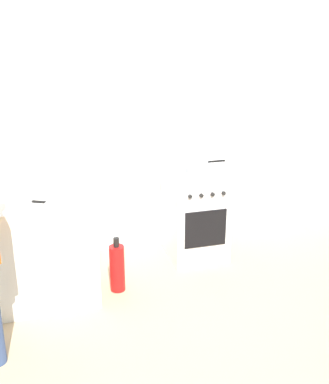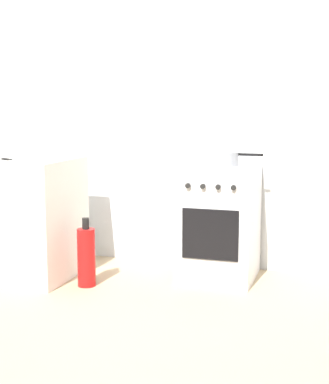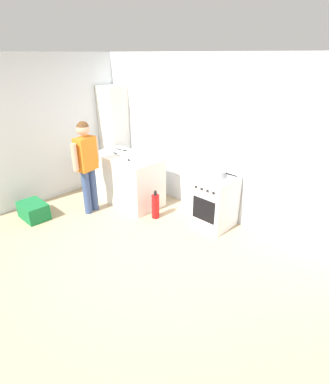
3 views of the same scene
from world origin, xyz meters
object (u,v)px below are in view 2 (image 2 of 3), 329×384
Objects in this scene: oven_left at (219,223)px; pot at (225,159)px; fire_extinguisher at (86,257)px; knife_chef at (13,160)px.

pot is at bearing 59.22° from oven_left.
pot reaches higher than oven_left.
oven_left is 2.15× the size of pot.
oven_left is 1.70× the size of fire_extinguisher.
pot is 0.79× the size of fire_extinguisher.
oven_left is 0.48m from pot.
pot is at bearing 30.10° from fire_extinguisher.
fire_extinguisher is (-0.89, -0.52, -0.69)m from pot.
knife_chef is (-1.39, -0.55, 0.48)m from oven_left.
oven_left is 1.01m from fire_extinguisher.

